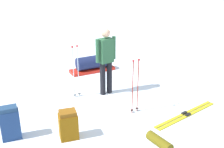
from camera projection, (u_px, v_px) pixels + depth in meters
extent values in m
plane|color=white|center=(112.00, 100.00, 6.86)|extent=(80.00, 80.00, 0.00)
cylinder|color=black|center=(103.00, 79.00, 7.04)|extent=(0.14, 0.14, 0.85)
cylinder|color=black|center=(109.00, 77.00, 7.15)|extent=(0.14, 0.14, 0.85)
cube|color=#275434|center=(106.00, 50.00, 6.83)|extent=(0.39, 0.31, 0.60)
cylinder|color=#275434|center=(97.00, 51.00, 6.69)|extent=(0.09, 0.09, 0.58)
cylinder|color=#275434|center=(114.00, 48.00, 6.94)|extent=(0.09, 0.09, 0.58)
sphere|color=tan|center=(106.00, 33.00, 6.66)|extent=(0.22, 0.22, 0.22)
cube|color=gold|center=(188.00, 116.00, 6.17)|extent=(1.78, 0.72, 0.02)
cube|color=black|center=(188.00, 115.00, 6.16)|extent=(0.15, 0.11, 0.03)
cube|color=gold|center=(184.00, 114.00, 6.24)|extent=(1.78, 0.72, 0.02)
cube|color=black|center=(184.00, 113.00, 6.23)|extent=(0.15, 0.11, 0.03)
cube|color=#87520B|center=(68.00, 126.00, 5.31)|extent=(0.35, 0.28, 0.50)
cube|color=brown|center=(68.00, 113.00, 5.21)|extent=(0.32, 0.25, 0.08)
cube|color=navy|center=(10.00, 125.00, 5.29)|extent=(0.37, 0.26, 0.59)
cube|color=navy|center=(8.00, 109.00, 5.16)|extent=(0.34, 0.23, 0.08)
cylinder|color=#A9BDC7|center=(78.00, 72.00, 6.86)|extent=(0.02, 0.02, 1.28)
sphere|color=#A51919|center=(77.00, 46.00, 6.61)|extent=(0.05, 0.05, 0.05)
cylinder|color=black|center=(79.00, 94.00, 7.08)|extent=(0.07, 0.07, 0.01)
cylinder|color=#A9BDC7|center=(74.00, 73.00, 6.79)|extent=(0.02, 0.02, 1.28)
sphere|color=#A51919|center=(72.00, 47.00, 6.55)|extent=(0.05, 0.05, 0.05)
cylinder|color=black|center=(75.00, 95.00, 7.01)|extent=(0.07, 0.07, 0.01)
cylinder|color=maroon|center=(138.00, 87.00, 6.17)|extent=(0.02, 0.02, 1.20)
sphere|color=#A51919|center=(139.00, 60.00, 5.93)|extent=(0.05, 0.05, 0.05)
cylinder|color=black|center=(137.00, 108.00, 6.37)|extent=(0.07, 0.07, 0.01)
cylinder|color=maroon|center=(133.00, 88.00, 6.09)|extent=(0.02, 0.02, 1.20)
sphere|color=#A51919|center=(133.00, 61.00, 5.86)|extent=(0.05, 0.05, 0.05)
cylinder|color=black|center=(132.00, 110.00, 6.29)|extent=(0.07, 0.07, 0.01)
cube|color=red|center=(92.00, 70.00, 8.70)|extent=(1.43, 0.67, 0.09)
cylinder|color=#1A2349|center=(92.00, 62.00, 8.61)|extent=(1.02, 0.55, 0.40)
cylinder|color=#5C5110|center=(159.00, 142.00, 5.14)|extent=(0.34, 0.58, 0.18)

